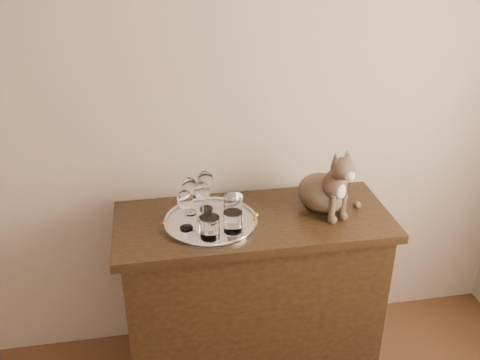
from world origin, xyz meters
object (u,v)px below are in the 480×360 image
object	(u,v)px
tumbler_b	(210,227)
cat	(324,176)
sideboard	(252,296)
tumbler_c	(233,206)
wine_glass_d	(203,201)
tumbler_a	(233,222)
wine_glass_b	(206,191)
wine_glass_a	(190,196)
wine_glass_c	(186,210)
tray	(211,222)

from	to	relation	value
tumbler_b	cat	size ratio (longest dim) A/B	0.29
sideboard	tumbler_c	distance (m)	0.49
sideboard	wine_glass_d	bearing A→B (deg)	176.25
tumbler_a	tumbler_c	xyz separation A→B (m)	(0.02, 0.12, 0.00)
wine_glass_b	tumbler_b	bearing A→B (deg)	-92.87
wine_glass_a	wine_glass_d	size ratio (longest dim) A/B	0.95
wine_glass_c	cat	xyz separation A→B (m)	(0.61, 0.08, 0.06)
wine_glass_b	tumbler_c	size ratio (longest dim) A/B	1.98
sideboard	tray	bearing A→B (deg)	-176.55
sideboard	wine_glass_c	world-z (taller)	wine_glass_c
wine_glass_d	wine_glass_c	bearing A→B (deg)	-140.42
wine_glass_b	tumbler_a	size ratio (longest dim) A/B	2.13
sideboard	tumbler_a	xyz separation A→B (m)	(-0.11, -0.10, 0.48)
tumbler_c	tray	bearing A→B (deg)	-163.15
wine_glass_b	wine_glass_c	size ratio (longest dim) A/B	1.05
wine_glass_b	tumbler_b	xyz separation A→B (m)	(-0.01, -0.23, -0.05)
wine_glass_d	cat	bearing A→B (deg)	1.71
wine_glass_b	wine_glass_a	bearing A→B (deg)	-164.78
wine_glass_d	tumbler_b	world-z (taller)	wine_glass_d
tumbler_b	cat	world-z (taller)	cat
wine_glass_b	wine_glass_d	distance (m)	0.08
wine_glass_a	wine_glass_c	size ratio (longest dim) A/B	0.96
wine_glass_b	wine_glass_c	world-z (taller)	wine_glass_b
wine_glass_a	tumbler_b	xyz separation A→B (m)	(0.06, -0.21, -0.04)
tray	wine_glass_d	bearing A→B (deg)	139.50
tumbler_a	tumbler_b	size ratio (longest dim) A/B	0.95
wine_glass_a	tumbler_b	size ratio (longest dim) A/B	1.86
wine_glass_c	cat	world-z (taller)	cat
tray	tumbler_a	bearing A→B (deg)	-48.05
sideboard	tumbler_c	bearing A→B (deg)	167.20
wine_glass_b	tumbler_b	size ratio (longest dim) A/B	2.03
tumbler_a	wine_glass_a	bearing A→B (deg)	132.05
wine_glass_a	tumbler_c	xyz separation A→B (m)	(0.18, -0.06, -0.04)
tumbler_a	tumbler_c	world-z (taller)	tumbler_c
tray	tumbler_a	xyz separation A→B (m)	(0.08, -0.09, 0.05)
tumbler_c	tumbler_b	bearing A→B (deg)	-128.49
tumbler_b	tray	bearing A→B (deg)	81.23
tumbler_a	cat	distance (m)	0.45
tumbler_b	sideboard	bearing A→B (deg)	32.61
tray	wine_glass_a	distance (m)	0.15
wine_glass_c	wine_glass_b	bearing A→B (deg)	55.46
tumbler_a	wine_glass_c	bearing A→B (deg)	164.63
sideboard	tumbler_a	bearing A→B (deg)	-136.66
wine_glass_c	tumbler_a	world-z (taller)	wine_glass_c
tray	tumbler_b	bearing A→B (deg)	-98.77
wine_glass_c	tumbler_b	xyz separation A→B (m)	(0.09, -0.08, -0.04)
wine_glass_b	tumbler_b	distance (m)	0.23
sideboard	cat	xyz separation A→B (m)	(0.32, 0.03, 0.58)
wine_glass_d	tumbler_a	world-z (taller)	wine_glass_d
wine_glass_c	cat	bearing A→B (deg)	7.43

